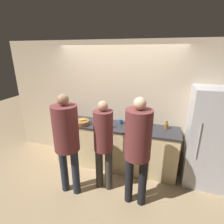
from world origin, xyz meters
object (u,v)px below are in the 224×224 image
(person_left, at_px, (66,136))
(bottle_amber, at_px, (166,126))
(fruit_bowl, at_px, (82,122))
(person_center, at_px, (103,140))
(person_right, at_px, (138,143))
(cup_blue, at_px, (121,122))
(bottle_green, at_px, (110,124))
(utensil_crock, at_px, (145,122))
(refrigerator, at_px, (208,139))

(person_left, bearing_deg, bottle_amber, 34.97)
(fruit_bowl, bearing_deg, person_center, -38.89)
(person_right, relative_size, cup_blue, 18.74)
(person_center, bearing_deg, bottle_green, 95.50)
(bottle_amber, bearing_deg, person_left, -145.03)
(utensil_crock, bearing_deg, cup_blue, -176.34)
(bottle_amber, bearing_deg, utensil_crock, 178.14)
(person_left, bearing_deg, utensil_crock, 44.16)
(person_center, relative_size, bottle_amber, 10.89)
(person_left, height_order, cup_blue, person_left)
(bottle_amber, bearing_deg, person_right, -112.34)
(refrigerator, distance_m, cup_blue, 1.64)
(refrigerator, bearing_deg, fruit_bowl, -176.48)
(utensil_crock, height_order, cup_blue, utensil_crock)
(person_center, distance_m, cup_blue, 0.81)
(utensil_crock, bearing_deg, person_right, -89.37)
(refrigerator, xyz_separation_m, person_center, (-1.73, -0.69, 0.05))
(person_center, xyz_separation_m, bottle_amber, (1.00, 0.82, 0.05))
(refrigerator, distance_m, bottle_green, 1.79)
(cup_blue, bearing_deg, fruit_bowl, -161.07)
(person_left, height_order, bottle_amber, person_left)
(fruit_bowl, xyz_separation_m, cup_blue, (0.76, 0.26, 0.01))
(bottle_amber, height_order, bottle_green, bottle_green)
(utensil_crock, bearing_deg, refrigerator, -7.25)
(person_left, xyz_separation_m, utensil_crock, (1.12, 1.09, -0.07))
(refrigerator, xyz_separation_m, bottle_green, (-1.78, -0.14, 0.11))
(person_center, bearing_deg, cup_blue, 83.32)
(person_left, height_order, bottle_green, person_left)
(person_right, bearing_deg, person_center, 164.08)
(person_left, xyz_separation_m, person_center, (0.54, 0.26, -0.13))
(person_left, height_order, person_right, person_right)
(person_left, relative_size, bottle_amber, 11.77)
(fruit_bowl, bearing_deg, cup_blue, 18.93)
(utensil_crock, bearing_deg, person_center, -125.19)
(person_right, height_order, bottle_green, person_right)
(person_center, distance_m, person_right, 0.64)
(person_left, xyz_separation_m, person_right, (1.14, 0.09, 0.00))
(person_center, xyz_separation_m, utensil_crock, (0.59, 0.83, 0.07))
(person_center, height_order, fruit_bowl, person_center)
(person_left, distance_m, fruit_bowl, 0.82)
(person_left, distance_m, person_center, 0.61)
(person_left, bearing_deg, person_center, 25.79)
(fruit_bowl, distance_m, cup_blue, 0.81)
(refrigerator, distance_m, fruit_bowl, 2.40)
(bottle_green, bearing_deg, person_right, -47.72)
(fruit_bowl, relative_size, cup_blue, 3.35)
(person_center, xyz_separation_m, person_right, (0.60, -0.17, 0.14))
(person_right, height_order, utensil_crock, person_right)
(person_left, relative_size, bottle_green, 9.80)
(person_center, height_order, person_right, person_right)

